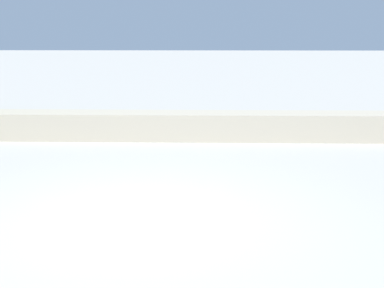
% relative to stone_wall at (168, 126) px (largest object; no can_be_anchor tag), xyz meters
% --- Properties ---
extents(ground_plane, '(120.00, 120.00, 0.00)m').
position_rel_stone_wall_xyz_m(ground_plane, '(0.00, -4.80, -0.28)').
color(ground_plane, '#A3A099').
extents(stone_wall, '(36.00, 0.80, 0.55)m').
position_rel_stone_wall_xyz_m(stone_wall, '(0.00, 0.00, 0.00)').
color(stone_wall, '#A89E89').
rests_on(stone_wall, ground).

